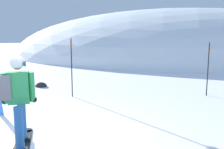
% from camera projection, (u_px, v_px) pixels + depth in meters
% --- Properties ---
extents(ground_plane, '(300.00, 300.00, 0.00)m').
position_uv_depth(ground_plane, '(34.00, 143.00, 4.49)').
color(ground_plane, white).
extents(ridge_peak_main, '(42.64, 38.38, 11.72)m').
position_uv_depth(ridge_peak_main, '(165.00, 54.00, 32.78)').
color(ridge_peak_main, white).
rests_on(ridge_peak_main, ground).
extents(snowboarder_main, '(1.46, 1.30, 1.71)m').
position_uv_depth(snowboarder_main, '(17.00, 99.00, 4.15)').
color(snowboarder_main, black).
rests_on(snowboarder_main, ground).
extents(piste_marker_near, '(0.20, 0.20, 2.08)m').
position_uv_depth(piste_marker_near, '(72.00, 63.00, 7.99)').
color(piste_marker_near, black).
rests_on(piste_marker_near, ground).
extents(piste_marker_far, '(0.20, 0.20, 1.93)m').
position_uv_depth(piste_marker_far, '(208.00, 65.00, 8.14)').
color(piste_marker_far, black).
rests_on(piste_marker_far, ground).
extents(rock_dark, '(0.54, 0.46, 0.38)m').
position_uv_depth(rock_dark, '(41.00, 87.00, 9.91)').
color(rock_dark, '#282628').
rests_on(rock_dark, ground).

